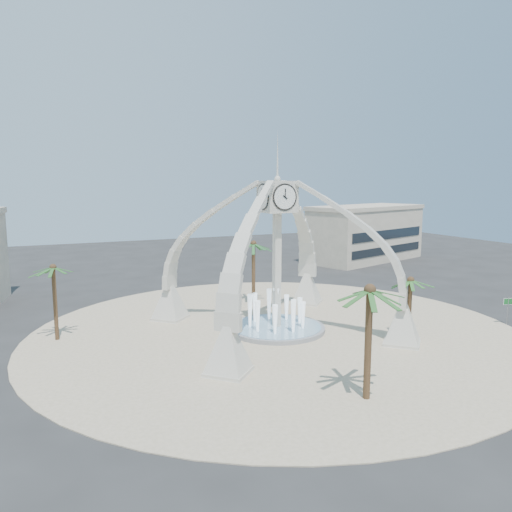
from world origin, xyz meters
name	(u,v)px	position (x,y,z in m)	size (l,w,h in m)	color
ground	(276,331)	(0.00, 0.00, 0.00)	(140.00, 140.00, 0.00)	#282828
plaza	(276,330)	(0.00, 0.00, 0.03)	(40.00, 40.00, 0.06)	beige
clock_tower	(277,253)	(0.00, 0.00, 6.49)	(17.94, 17.94, 16.30)	beige
fountain	(276,327)	(0.00, 0.00, 0.29)	(8.00, 8.00, 3.62)	#9C9C9F
building_ne	(366,233)	(30.00, 28.00, 4.31)	(21.87, 14.17, 8.60)	beige
palm_east	(411,281)	(7.91, -6.81, 4.79)	(3.69, 3.69, 5.50)	brown
palm_west	(53,269)	(-16.65, 4.94, 5.66)	(4.34, 4.34, 6.38)	brown
palm_north	(253,245)	(2.11, 9.26, 6.05)	(3.85, 3.85, 6.87)	brown
palm_south	(370,292)	(-1.33, -13.83, 6.24)	(4.44, 4.44, 7.13)	brown
street_sign	(508,305)	(18.84, -6.77, 1.78)	(0.88, 0.29, 2.49)	slate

